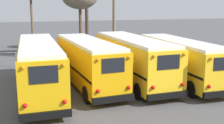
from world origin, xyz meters
TOP-DOWN VIEW (x-y plane):
  - ground_plane at (0.00, 0.00)m, footprint 160.00×160.00m
  - school_bus_0 at (-4.88, -0.56)m, footprint 2.68×10.88m
  - school_bus_1 at (-1.63, 0.01)m, footprint 2.92×9.81m
  - school_bus_2 at (1.63, -0.16)m, footprint 2.68×10.20m
  - school_bus_3 at (4.88, -1.08)m, footprint 2.70×9.82m
  - utility_pole at (3.70, 10.05)m, footprint 1.80×0.33m
  - fence_line at (0.00, 7.34)m, footprint 17.83×0.06m

SIDE VIEW (x-z plane):
  - ground_plane at x=0.00m, z-range 0.00..0.00m
  - fence_line at x=0.00m, z-range 0.28..1.70m
  - school_bus_3 at x=4.88m, z-range 0.14..3.17m
  - school_bus_1 at x=-1.63m, z-range 0.14..3.29m
  - school_bus_0 at x=-4.88m, z-range 0.13..3.36m
  - school_bus_2 at x=1.63m, z-range 0.14..3.37m
  - utility_pole at x=3.70m, z-range 0.12..8.39m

